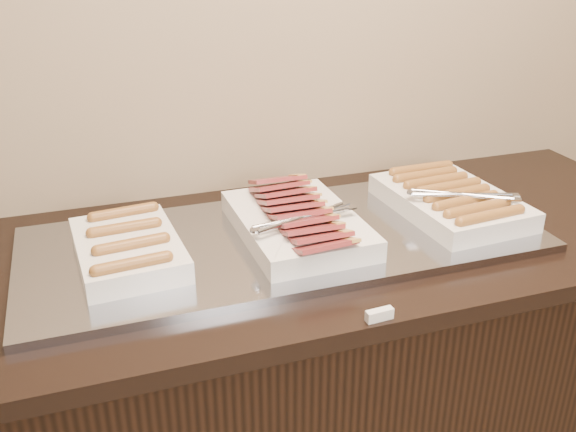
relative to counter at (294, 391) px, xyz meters
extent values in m
cube|color=#9E896B|center=(0.00, 0.37, 0.95)|extent=(6.00, 0.05, 2.80)
cube|color=black|center=(0.00, 0.00, -0.02)|extent=(2.00, 0.70, 0.86)
cube|color=black|center=(0.00, 0.00, 0.43)|extent=(2.06, 0.76, 0.04)
cube|color=#979AA4|center=(-0.03, 0.00, 0.46)|extent=(1.20, 0.50, 0.02)
cube|color=silver|center=(-0.38, 0.00, 0.49)|extent=(0.23, 0.33, 0.05)
cylinder|color=olive|center=(-0.39, -0.13, 0.52)|extent=(0.14, 0.04, 0.03)
cylinder|color=olive|center=(-0.38, -0.04, 0.52)|extent=(0.14, 0.04, 0.03)
cylinder|color=olive|center=(-0.38, 0.04, 0.52)|extent=(0.14, 0.04, 0.03)
cylinder|color=olive|center=(-0.38, 0.13, 0.52)|extent=(0.14, 0.04, 0.03)
cube|color=silver|center=(0.01, 0.00, 0.49)|extent=(0.27, 0.40, 0.05)
cube|color=#9B323D|center=(0.00, -0.16, 0.52)|extent=(0.14, 0.10, 0.04)
cube|color=#9B323D|center=(0.01, -0.13, 0.52)|extent=(0.13, 0.09, 0.04)
cube|color=#9B323D|center=(0.00, -0.09, 0.52)|extent=(0.13, 0.09, 0.04)
cube|color=#9B323D|center=(0.00, -0.05, 0.53)|extent=(0.14, 0.09, 0.04)
cube|color=#9B323D|center=(0.00, -0.02, 0.53)|extent=(0.13, 0.09, 0.04)
cube|color=#9B323D|center=(0.00, 0.02, 0.53)|extent=(0.13, 0.09, 0.04)
cube|color=#9B323D|center=(0.00, 0.05, 0.54)|extent=(0.13, 0.09, 0.04)
cube|color=#9B323D|center=(0.01, 0.09, 0.54)|extent=(0.14, 0.09, 0.04)
cube|color=#9B323D|center=(0.00, 0.13, 0.54)|extent=(0.14, 0.10, 0.04)
cube|color=#9B323D|center=(0.01, 0.16, 0.54)|extent=(0.13, 0.09, 0.04)
cube|color=silver|center=(0.42, 0.00, 0.49)|extent=(0.28, 0.40, 0.05)
cylinder|color=olive|center=(0.42, -0.16, 0.52)|extent=(0.17, 0.04, 0.03)
cylinder|color=olive|center=(0.42, -0.12, 0.52)|extent=(0.17, 0.04, 0.03)
cylinder|color=olive|center=(0.41, -0.07, 0.52)|extent=(0.17, 0.04, 0.03)
cylinder|color=olive|center=(0.42, -0.02, 0.52)|extent=(0.17, 0.04, 0.03)
cylinder|color=olive|center=(0.42, 0.02, 0.52)|extent=(0.17, 0.04, 0.03)
cylinder|color=olive|center=(0.41, 0.07, 0.52)|extent=(0.17, 0.04, 0.03)
cylinder|color=olive|center=(0.41, 0.12, 0.52)|extent=(0.17, 0.03, 0.03)
cylinder|color=olive|center=(0.42, 0.16, 0.52)|extent=(0.17, 0.03, 0.03)
cube|color=silver|center=(0.04, -0.36, 0.46)|extent=(0.06, 0.02, 0.02)
camera|label=1|loc=(-0.45, -1.28, 1.14)|focal=40.00mm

